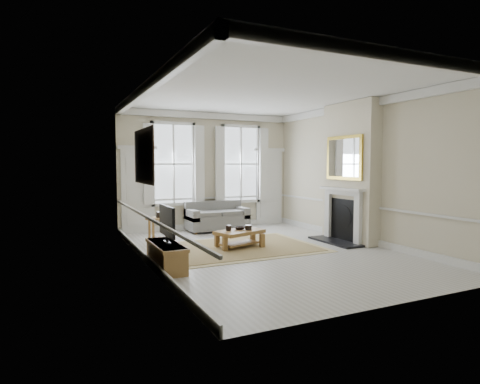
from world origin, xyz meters
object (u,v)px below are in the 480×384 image
side_table (160,222)px  sofa (216,218)px  coffee_table (240,234)px  tv_stand (166,256)px

side_table → sofa: bearing=28.0°
coffee_table → side_table: bearing=118.0°
tv_stand → sofa: bearing=55.8°
coffee_table → tv_stand: size_ratio=0.92×
sofa → tv_stand: bearing=-124.2°
side_table → coffee_table: bearing=-44.8°
sofa → side_table: (-1.90, -1.01, 0.14)m
sofa → coffee_table: bearing=-99.9°
sofa → tv_stand: 4.30m
coffee_table → tv_stand: 2.26m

